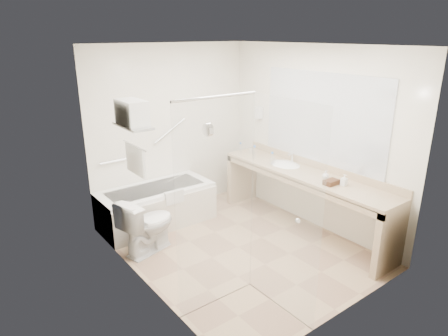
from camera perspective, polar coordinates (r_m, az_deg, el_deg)
floor at (r=5.26m, az=2.02°, el=-11.22°), size 3.20×3.20×0.00m
ceiling at (r=4.55m, az=2.39°, el=17.15°), size 2.60×3.20×0.10m
wall_back at (r=6.04m, az=-7.52°, el=5.43°), size 2.60×0.10×2.50m
wall_front at (r=3.74m, az=17.96°, el=-3.87°), size 2.60×0.10×2.50m
wall_left at (r=4.10m, az=-12.03°, el=-1.32°), size 0.10×3.20×2.50m
wall_right at (r=5.64m, az=12.48°, el=4.20°), size 0.10×3.20×2.50m
bathtub at (r=5.82m, az=-9.59°, el=-5.34°), size 1.60×0.73×0.59m
grab_bar_short at (r=5.69m, az=-15.49°, el=0.92°), size 0.40×0.03×0.03m
grab_bar_long at (r=5.98m, az=-7.74°, el=5.29°), size 0.53×0.03×0.33m
shower_enclosure at (r=3.78m, az=3.64°, el=-5.71°), size 0.96×0.91×2.11m
towel_shelf at (r=4.32m, az=-12.95°, el=6.61°), size 0.24×0.55×0.81m
vanity_counter at (r=5.54m, az=11.35°, el=-2.65°), size 0.55×2.70×0.95m
sink at (r=5.75m, az=8.71°, el=0.23°), size 0.40×0.52×0.14m
faucet at (r=5.82m, az=9.76°, el=1.53°), size 0.03×0.03×0.14m
mirror at (r=5.48m, az=13.83°, el=6.89°), size 0.02×2.00×1.20m
hairdryer_unit at (r=6.28m, az=5.00°, el=7.90°), size 0.08×0.10×0.18m
toilet at (r=5.11m, az=-10.86°, el=-7.98°), size 0.81×0.58×0.72m
amenity_basket at (r=5.09m, az=15.07°, el=-1.98°), size 0.19×0.13×0.06m
soap_bottle_a at (r=5.10m, az=16.74°, el=-2.07°), size 0.07×0.15×0.07m
soap_bottle_b at (r=5.25m, az=14.29°, el=-1.10°), size 0.12×0.13×0.09m
water_bottle_left at (r=5.68m, az=6.89°, el=1.30°), size 0.06×0.06×0.19m
water_bottle_mid at (r=5.94m, az=4.37°, el=2.22°), size 0.06×0.06×0.20m
water_bottle_right at (r=6.21m, az=2.37°, el=2.87°), size 0.05×0.05×0.17m
drinking_glass_near at (r=5.71m, az=7.00°, el=1.00°), size 0.07×0.07×0.09m
drinking_glass_far at (r=6.20m, az=3.88°, el=2.50°), size 0.07×0.07×0.09m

